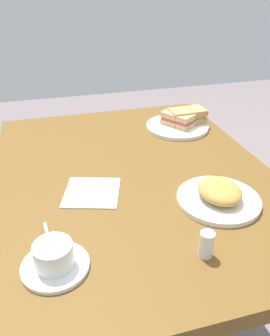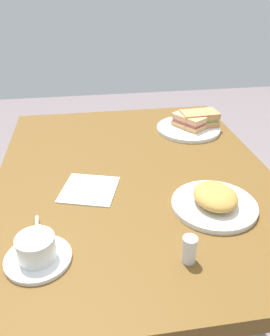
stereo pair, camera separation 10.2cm
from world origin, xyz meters
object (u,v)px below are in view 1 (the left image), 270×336
object	(u,v)px
sandwich_plate	(177,127)
salt_shaker	(206,244)
sandwich_back	(187,116)
coffee_cup	(53,254)
spoon	(49,240)
sandwich_front	(177,119)
dining_table	(134,201)
side_plate	(218,200)
napkin	(92,192)
coffee_saucer	(55,266)

from	to	relation	value
sandwich_plate	salt_shaker	distance (m)	0.70
sandwich_back	salt_shaker	bearing A→B (deg)	-19.74
coffee_cup	spoon	xyz separation A→B (m)	(-0.07, -0.01, -0.03)
sandwich_front	sandwich_back	bearing A→B (deg)	107.18
dining_table	side_plate	world-z (taller)	side_plate
side_plate	napkin	xyz separation A→B (m)	(-0.13, -0.32, -0.01)
side_plate	napkin	world-z (taller)	side_plate
salt_shaker	spoon	bearing A→B (deg)	-111.10
napkin	sandwich_back	bearing A→B (deg)	130.11
dining_table	spoon	xyz separation A→B (m)	(0.26, -0.27, 0.12)
napkin	coffee_saucer	bearing A→B (deg)	-24.91
dining_table	coffee_cup	xyz separation A→B (m)	(0.33, -0.26, 0.15)
sandwich_plate	coffee_saucer	distance (m)	0.81
sandwich_plate	coffee_saucer	size ratio (longest dim) A/B	1.70
dining_table	salt_shaker	size ratio (longest dim) A/B	17.26
sandwich_plate	sandwich_front	xyz separation A→B (m)	(0.00, -0.00, 0.03)
coffee_cup	sandwich_front	bearing A→B (deg)	139.95
coffee_saucer	sandwich_back	bearing A→B (deg)	138.23
sandwich_front	coffee_saucer	world-z (taller)	sandwich_front
coffee_cup	side_plate	world-z (taller)	coffee_cup
sandwich_back	coffee_saucer	world-z (taller)	sandwich_back
sandwich_plate	spoon	distance (m)	0.76
coffee_cup	spoon	bearing A→B (deg)	-173.77
sandwich_plate	coffee_cup	distance (m)	0.81
dining_table	coffee_saucer	bearing A→B (deg)	-38.44
salt_shaker	coffee_saucer	bearing A→B (deg)	-98.99
coffee_cup	salt_shaker	world-z (taller)	same
dining_table	side_plate	distance (m)	0.30
coffee_saucer	side_plate	distance (m)	0.46
salt_shaker	sandwich_back	bearing A→B (deg)	160.26
sandwich_back	spoon	size ratio (longest dim) A/B	1.47
sandwich_plate	sandwich_back	world-z (taller)	sandwich_back
sandwich_plate	dining_table	bearing A→B (deg)	-41.79
coffee_saucer	sandwich_plate	bearing A→B (deg)	139.97
sandwich_plate	sandwich_back	bearing A→B (deg)	106.35
sandwich_plate	side_plate	size ratio (longest dim) A/B	1.09
sandwich_front	napkin	world-z (taller)	sandwich_front
dining_table	sandwich_back	xyz separation A→B (m)	(-0.30, 0.30, 0.15)
dining_table	sandwich_plate	bearing A→B (deg)	138.21
spoon	side_plate	bearing A→B (deg)	96.04
sandwich_front	coffee_saucer	bearing A→B (deg)	-39.99
sandwich_plate	sandwich_front	distance (m)	0.03
sandwich_plate	salt_shaker	xyz separation A→B (m)	(0.67, -0.20, 0.02)
salt_shaker	sandwich_front	bearing A→B (deg)	163.46
dining_table	sandwich_back	distance (m)	0.45
sandwich_back	coffee_cup	size ratio (longest dim) A/B	1.36
coffee_cup	side_plate	bearing A→B (deg)	105.42
sandwich_back	spoon	world-z (taller)	sandwich_back
sandwich_back	spoon	distance (m)	0.80
sandwich_back	napkin	xyz separation A→B (m)	(0.37, -0.44, -0.04)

